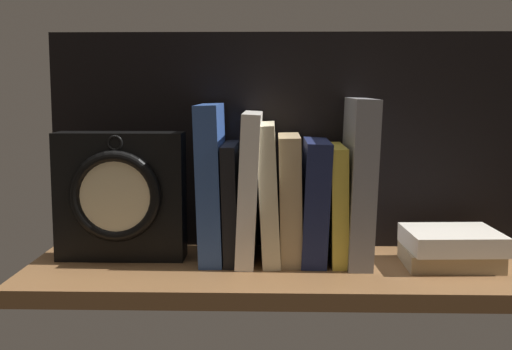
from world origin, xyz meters
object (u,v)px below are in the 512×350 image
(book_tan_shortstories, at_px, (290,198))
(framed_clock, at_px, (120,196))
(book_cream_twain, at_px, (269,192))
(book_yellow_seinlanguage, at_px, (336,203))
(book_stack_side, at_px, (451,248))
(book_black_skeptic, at_px, (232,201))
(book_gray_chess, at_px, (358,180))
(book_blue_modern, at_px, (212,182))
(book_white_catcher, at_px, (249,186))
(book_navy_bierce, at_px, (314,200))

(book_tan_shortstories, relative_size, framed_clock, 0.98)
(book_cream_twain, distance_m, book_yellow_seinlanguage, 0.11)
(book_tan_shortstories, height_order, book_stack_side, book_tan_shortstories)
(book_black_skeptic, height_order, book_cream_twain, book_cream_twain)
(book_stack_side, bearing_deg, book_gray_chess, 165.33)
(book_black_skeptic, bearing_deg, book_yellow_seinlanguage, 0.00)
(book_blue_modern, relative_size, book_black_skeptic, 1.33)
(framed_clock, bearing_deg, book_stack_side, -2.79)
(book_white_catcher, bearing_deg, book_tan_shortstories, 0.00)
(book_yellow_seinlanguage, bearing_deg, book_white_catcher, 180.00)
(book_white_catcher, height_order, book_cream_twain, book_white_catcher)
(book_navy_bierce, distance_m, framed_clock, 0.30)
(book_navy_bierce, bearing_deg, book_tan_shortstories, 180.00)
(book_blue_modern, bearing_deg, book_gray_chess, 0.00)
(book_blue_modern, xyz_separation_m, framed_clock, (-0.14, -0.01, -0.02))
(book_navy_bierce, height_order, book_stack_side, book_navy_bierce)
(book_yellow_seinlanguage, bearing_deg, framed_clock, -178.10)
(book_yellow_seinlanguage, bearing_deg, book_stack_side, -11.89)
(book_cream_twain, bearing_deg, book_stack_side, -7.42)
(book_navy_bierce, xyz_separation_m, framed_clock, (-0.30, -0.01, 0.01))
(book_black_skeptic, bearing_deg, book_stack_side, -6.14)
(framed_clock, bearing_deg, book_gray_chess, 1.73)
(book_tan_shortstories, height_order, framed_clock, framed_clock)
(book_white_catcher, height_order, book_navy_bierce, book_white_catcher)
(book_tan_shortstories, bearing_deg, book_black_skeptic, 180.00)
(book_black_skeptic, bearing_deg, book_cream_twain, 0.00)
(book_blue_modern, bearing_deg, book_yellow_seinlanguage, 0.00)
(book_tan_shortstories, height_order, book_navy_bierce, book_tan_shortstories)
(book_blue_modern, relative_size, book_yellow_seinlanguage, 1.35)
(book_white_catcher, distance_m, book_navy_bierce, 0.10)
(book_yellow_seinlanguage, distance_m, book_gray_chess, 0.05)
(book_cream_twain, bearing_deg, book_navy_bierce, 0.00)
(book_navy_bierce, xyz_separation_m, book_gray_chess, (0.07, 0.00, 0.03))
(book_black_skeptic, distance_m, book_yellow_seinlanguage, 0.16)
(book_tan_shortstories, xyz_separation_m, framed_clock, (-0.26, -0.01, 0.00))
(book_yellow_seinlanguage, height_order, book_gray_chess, book_gray_chess)
(book_gray_chess, xyz_separation_m, book_stack_side, (0.14, -0.04, -0.10))
(framed_clock, distance_m, book_stack_side, 0.51)
(book_tan_shortstories, bearing_deg, book_cream_twain, 180.00)
(book_tan_shortstories, distance_m, book_stack_side, 0.25)
(book_blue_modern, xyz_separation_m, book_white_catcher, (0.06, 0.00, -0.01))
(book_white_catcher, xyz_separation_m, book_stack_side, (0.31, -0.04, -0.09))
(book_gray_chess, xyz_separation_m, framed_clock, (-0.37, -0.01, -0.03))
(book_yellow_seinlanguage, relative_size, book_gray_chess, 0.71)
(book_black_skeptic, xyz_separation_m, book_gray_chess, (0.20, 0.00, 0.03))
(book_yellow_seinlanguage, height_order, book_stack_side, book_yellow_seinlanguage)
(book_cream_twain, xyz_separation_m, framed_clock, (-0.23, -0.01, -0.01))
(book_cream_twain, distance_m, book_gray_chess, 0.14)
(framed_clock, bearing_deg, book_yellow_seinlanguage, 1.90)
(book_black_skeptic, distance_m, book_white_catcher, 0.04)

